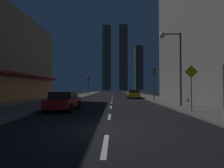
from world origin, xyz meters
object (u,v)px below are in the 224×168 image
object	(u,v)px
car_parked_near	(64,101)
car_parked_far	(133,94)
traffic_light_near_right	(154,77)
traffic_light_far_left	(88,82)
pedestrian_crossing_sign	(191,84)
street_lamp_right	(171,51)
fire_hydrant_far_left	(77,96)

from	to	relation	value
car_parked_near	car_parked_far	bearing A→B (deg)	65.97
traffic_light_near_right	traffic_light_far_left	size ratio (longest dim) A/B	1.00
traffic_light_far_left	pedestrian_crossing_sign	xyz separation A→B (m)	(11.10, -26.96, -1.18)
car_parked_near	car_parked_far	xyz separation A→B (m)	(7.20, 16.15, 0.00)
traffic_light_near_right	pedestrian_crossing_sign	xyz separation A→B (m)	(0.10, -10.49, -1.18)
car_parked_far	street_lamp_right	size ratio (longest dim) A/B	0.64
car_parked_far	traffic_light_far_left	xyz separation A→B (m)	(-9.10, 9.40, 2.45)
fire_hydrant_far_left	pedestrian_crossing_sign	distance (m)	20.81
car_parked_near	fire_hydrant_far_left	size ratio (longest dim) A/B	6.48
traffic_light_near_right	traffic_light_far_left	distance (m)	19.81
traffic_light_near_right	street_lamp_right	world-z (taller)	street_lamp_right
fire_hydrant_far_left	traffic_light_near_right	bearing A→B (deg)	-30.77
car_parked_near	street_lamp_right	bearing A→B (deg)	12.65
car_parked_near	car_parked_far	world-z (taller)	same
car_parked_far	fire_hydrant_far_left	xyz separation A→B (m)	(-9.50, -0.28, -0.29)
car_parked_far	fire_hydrant_far_left	size ratio (longest dim) A/B	6.48
fire_hydrant_far_left	traffic_light_near_right	size ratio (longest dim) A/B	0.16
car_parked_far	car_parked_near	bearing A→B (deg)	-114.03
car_parked_far	traffic_light_near_right	xyz separation A→B (m)	(1.90, -7.07, 2.45)
car_parked_near	car_parked_far	distance (m)	17.68
traffic_light_near_right	car_parked_near	bearing A→B (deg)	-135.07
car_parked_far	traffic_light_far_left	bearing A→B (deg)	134.07
car_parked_near	street_lamp_right	distance (m)	10.17
fire_hydrant_far_left	pedestrian_crossing_sign	xyz separation A→B (m)	(11.50, -17.28, 1.56)
fire_hydrant_far_left	traffic_light_far_left	distance (m)	10.07
traffic_light_near_right	street_lamp_right	xyz separation A→B (m)	(-0.12, -7.06, 1.87)
car_parked_far	traffic_light_near_right	bearing A→B (deg)	-74.96
car_parked_near	pedestrian_crossing_sign	size ratio (longest dim) A/B	1.34
street_lamp_right	pedestrian_crossing_sign	bearing A→B (deg)	-86.32
fire_hydrant_far_left	street_lamp_right	xyz separation A→B (m)	(11.28, -13.85, 4.61)
car_parked_far	fire_hydrant_far_left	world-z (taller)	car_parked_far
traffic_light_far_left	pedestrian_crossing_sign	bearing A→B (deg)	-67.62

